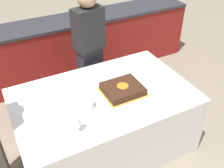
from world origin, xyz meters
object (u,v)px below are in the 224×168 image
wine_glass (78,122)px  person_cutting_cake (89,50)px  cake (123,89)px  plate_stack (82,104)px

wine_glass → person_cutting_cake: 1.30m
cake → plate_stack: (-0.46, -0.03, 0.00)m
wine_glass → person_cutting_cake: bearing=62.3°
plate_stack → person_cutting_cake: size_ratio=0.14×
person_cutting_cake → wine_glass: bearing=48.6°
cake → person_cutting_cake: size_ratio=0.26×
cake → plate_stack: same height
wine_glass → person_cutting_cake: person_cutting_cake is taller
plate_stack → person_cutting_cake: person_cutting_cake is taller
plate_stack → wine_glass: 0.32m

